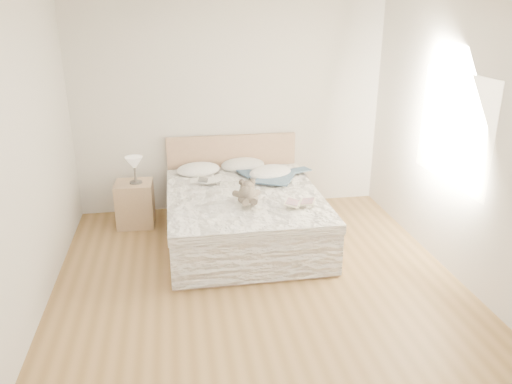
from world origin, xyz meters
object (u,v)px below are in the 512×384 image
teddy_bear (248,201)px  childrens_book (300,203)px  bed (243,214)px  photo_book (209,181)px  table_lamp (134,164)px  nightstand (135,204)px

teddy_bear → childrens_book: bearing=-9.6°
bed → teddy_bear: (-0.01, -0.46, 0.34)m
photo_book → teddy_bear: teddy_bear is taller
photo_book → childrens_book: 1.25m
childrens_book → table_lamp: bearing=170.6°
nightstand → table_lamp: size_ratio=1.69×
photo_book → bed: bearing=-31.8°
photo_book → teddy_bear: bearing=-57.4°
bed → nightstand: (-1.27, 0.59, -0.03)m
table_lamp → photo_book: size_ratio=1.11×
nightstand → table_lamp: 0.52m
nightstand → table_lamp: (0.03, -0.02, 0.52)m
teddy_bear → photo_book: bearing=115.8°
photo_book → childrens_book: same height
table_lamp → childrens_book: table_lamp is taller
nightstand → photo_book: bearing=-17.4°
nightstand → childrens_book: childrens_book is taller
bed → nightstand: size_ratio=3.83×
nightstand → photo_book: 1.02m
table_lamp → childrens_book: size_ratio=1.01×
table_lamp → childrens_book: bearing=-32.8°
bed → nightstand: bearing=155.1°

